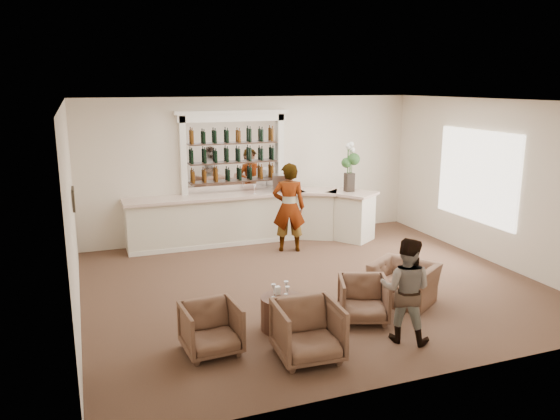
% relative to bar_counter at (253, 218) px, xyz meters
% --- Properties ---
extents(ground, '(8.00, 8.00, 0.00)m').
position_rel_bar_counter_xyz_m(ground, '(0.16, -3.00, -0.57)').
color(ground, brown).
rests_on(ground, ground).
extents(room_shell, '(8.04, 7.02, 3.32)m').
position_rel_bar_counter_xyz_m(room_shell, '(0.33, -2.29, 1.77)').
color(room_shell, beige).
rests_on(room_shell, ground).
extents(bar_counter, '(5.72, 1.80, 1.14)m').
position_rel_bar_counter_xyz_m(bar_counter, '(0.00, 0.00, 0.00)').
color(bar_counter, beige).
rests_on(bar_counter, ground).
extents(back_bar_alcove, '(2.64, 0.25, 3.00)m').
position_rel_bar_counter_xyz_m(back_bar_alcove, '(-0.34, 0.41, 1.46)').
color(back_bar_alcove, white).
rests_on(back_bar_alcove, ground).
extents(cocktail_table, '(0.63, 0.63, 0.50)m').
position_rel_bar_counter_xyz_m(cocktail_table, '(-1.00, -4.54, -0.32)').
color(cocktail_table, '#462B1E').
rests_on(cocktail_table, ground).
extents(sommelier, '(0.82, 0.66, 1.95)m').
position_rel_bar_counter_xyz_m(sommelier, '(0.52, -0.92, 0.40)').
color(sommelier, gray).
rests_on(sommelier, ground).
extents(guest, '(0.93, 0.92, 1.52)m').
position_rel_bar_counter_xyz_m(guest, '(0.50, -5.49, 0.18)').
color(guest, gray).
rests_on(guest, ground).
extents(armchair_left, '(0.79, 0.81, 0.70)m').
position_rel_bar_counter_xyz_m(armchair_left, '(-2.16, -4.90, -0.23)').
color(armchair_left, brown).
rests_on(armchair_left, ground).
extents(armchair_center, '(0.88, 0.90, 0.78)m').
position_rel_bar_counter_xyz_m(armchair_center, '(-1.00, -5.51, -0.18)').
color(armchair_center, brown).
rests_on(armchair_center, ground).
extents(armchair_right, '(0.95, 0.96, 0.68)m').
position_rel_bar_counter_xyz_m(armchair_right, '(0.29, -4.70, -0.23)').
color(armchair_right, brown).
rests_on(armchair_right, ground).
extents(armchair_far, '(1.30, 1.34, 0.66)m').
position_rel_bar_counter_xyz_m(armchair_far, '(1.30, -4.25, -0.24)').
color(armchair_far, brown).
rests_on(armchair_far, ground).
extents(espresso_machine, '(0.57, 0.52, 0.41)m').
position_rel_bar_counter_xyz_m(espresso_machine, '(0.71, -0.02, 0.77)').
color(espresso_machine, '#ADAEB2').
rests_on(espresso_machine, bar_counter).
extents(flower_vase, '(0.30, 0.30, 1.14)m').
position_rel_bar_counter_xyz_m(flower_vase, '(2.18, -0.52, 1.21)').
color(flower_vase, black).
rests_on(flower_vase, bar_counter).
extents(wine_glass_bar_left, '(0.07, 0.07, 0.21)m').
position_rel_bar_counter_xyz_m(wine_glass_bar_left, '(0.61, -0.02, 0.67)').
color(wine_glass_bar_left, white).
rests_on(wine_glass_bar_left, bar_counter).
extents(wine_glass_bar_right, '(0.07, 0.07, 0.21)m').
position_rel_bar_counter_xyz_m(wine_glass_bar_right, '(0.04, -0.01, 0.67)').
color(wine_glass_bar_right, white).
rests_on(wine_glass_bar_right, bar_counter).
extents(wine_glass_tbl_a, '(0.07, 0.07, 0.21)m').
position_rel_bar_counter_xyz_m(wine_glass_tbl_a, '(-1.12, -4.51, 0.03)').
color(wine_glass_tbl_a, white).
rests_on(wine_glass_tbl_a, cocktail_table).
extents(wine_glass_tbl_b, '(0.07, 0.07, 0.21)m').
position_rel_bar_counter_xyz_m(wine_glass_tbl_b, '(-0.90, -4.46, 0.03)').
color(wine_glass_tbl_b, white).
rests_on(wine_glass_tbl_b, cocktail_table).
extents(wine_glass_tbl_c, '(0.07, 0.07, 0.21)m').
position_rel_bar_counter_xyz_m(wine_glass_tbl_c, '(-0.96, -4.67, 0.03)').
color(wine_glass_tbl_c, white).
rests_on(wine_glass_tbl_c, cocktail_table).
extents(napkin_holder, '(0.08, 0.08, 0.12)m').
position_rel_bar_counter_xyz_m(napkin_holder, '(-1.02, -4.40, -0.01)').
color(napkin_holder, white).
rests_on(napkin_holder, cocktail_table).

